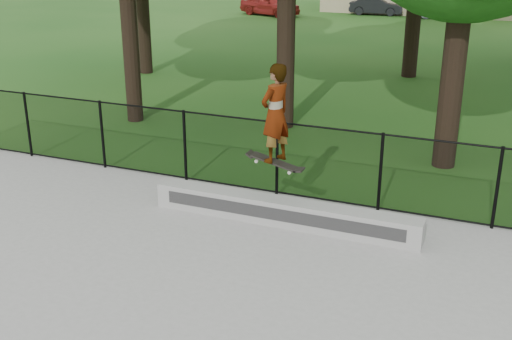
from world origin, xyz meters
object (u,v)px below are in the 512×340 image
object	(u,v)px
car_b	(376,6)
car_c	(444,7)
skater_airborne	(275,115)
car_a	(270,4)
grind_ledge	(284,212)

from	to	relation	value
car_b	car_c	bearing A→B (deg)	-92.82
skater_airborne	car_c	bearing A→B (deg)	91.58
car_a	car_c	world-z (taller)	car_a
car_a	skater_airborne	xyz separation A→B (m)	(10.72, -27.51, 1.39)
car_b	skater_airborne	bearing A→B (deg)	-177.01
car_a	skater_airborne	distance (m)	29.56
car_a	skater_airborne	bearing A→B (deg)	-139.62
car_c	skater_airborne	xyz separation A→B (m)	(0.84, -30.44, 1.45)
skater_airborne	grind_ledge	bearing A→B (deg)	27.44
car_b	skater_airborne	world-z (taller)	skater_airborne
skater_airborne	car_b	bearing A→B (deg)	99.05
car_a	car_c	distance (m)	10.30
car_a	grind_ledge	bearing A→B (deg)	-139.31
car_c	skater_airborne	bearing A→B (deg)	161.14
grind_ledge	car_a	xyz separation A→B (m)	(-10.87, 27.44, 0.38)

